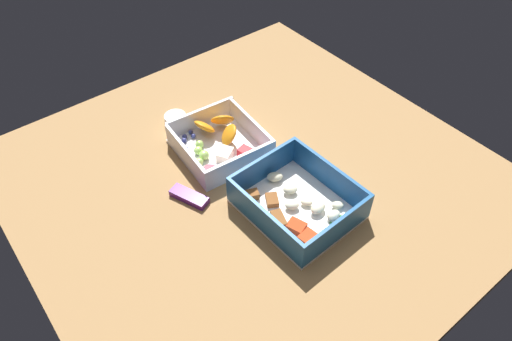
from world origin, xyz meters
The scene contains 5 objects.
table_surface centered at (0.00, 0.00, 1.00)cm, with size 80.00×80.00×2.00cm, color #9E7547.
pasta_container centered at (-10.72, -0.67, 3.83)cm, with size 18.98×16.42×5.92cm.
fruit_bowl centered at (9.69, 1.01, 3.75)cm, with size 17.08×16.17×5.21cm.
candy_bar centered at (2.70, 12.24, 2.60)cm, with size 7.00×2.40×1.20cm, color #51197A.
paper_cup_liner centered at (21.41, 3.39, 3.08)cm, with size 4.38×4.38×2.17cm, color white.
Camera 1 is at (-46.53, 36.45, 64.63)cm, focal length 33.13 mm.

